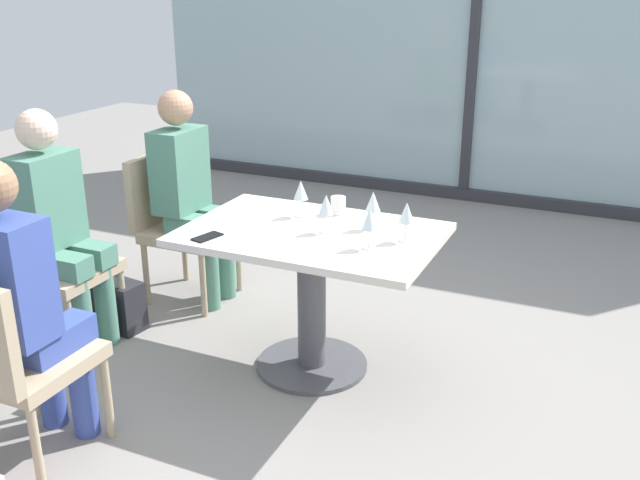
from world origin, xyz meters
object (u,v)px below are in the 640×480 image
(dining_table_main, at_px, (311,270))
(wine_glass_2, at_px, (326,206))
(person_far_left, at_px, (190,188))
(wine_glass_4, at_px, (407,214))
(wine_glass_0, at_px, (373,202))
(coffee_cup, at_px, (338,205))
(chair_front_left, at_px, (6,356))
(chair_far_left, at_px, (176,218))
(chair_side_end, at_px, (47,255))
(handbag_0, at_px, (4,353))
(person_side_end, at_px, (58,221))
(wine_glass_3, at_px, (370,220))
(cell_phone_on_table, at_px, (207,237))
(handbag_2, at_px, (118,305))
(person_front_left, at_px, (20,297))
(wine_glass_1, at_px, (301,191))

(dining_table_main, height_order, wine_glass_2, wine_glass_2)
(person_far_left, bearing_deg, wine_glass_4, -16.09)
(wine_glass_0, bearing_deg, coffee_cup, 148.98)
(chair_front_left, relative_size, chair_far_left, 1.00)
(chair_side_end, xyz_separation_m, handbag_0, (0.06, -0.41, -0.36))
(dining_table_main, bearing_deg, person_side_end, -166.25)
(wine_glass_2, height_order, wine_glass_3, same)
(wine_glass_2, bearing_deg, wine_glass_3, -23.85)
(chair_far_left, height_order, cell_phone_on_table, chair_far_left)
(coffee_cup, relative_size, handbag_2, 0.30)
(chair_far_left, bearing_deg, chair_side_end, -109.14)
(person_front_left, distance_m, person_far_left, 1.56)
(chair_far_left, distance_m, wine_glass_2, 1.32)
(wine_glass_2, distance_m, handbag_0, 1.73)
(chair_far_left, bearing_deg, wine_glass_2, -21.15)
(handbag_2, bearing_deg, wine_glass_1, 20.44)
(coffee_cup, bearing_deg, wine_glass_1, -144.51)
(wine_glass_2, distance_m, wine_glass_4, 0.38)
(cell_phone_on_table, bearing_deg, person_far_left, 143.82)
(chair_far_left, xyz_separation_m, wine_glass_3, (1.44, -0.57, 0.37))
(person_far_left, xyz_separation_m, wine_glass_0, (1.25, -0.32, 0.16))
(person_far_left, distance_m, wine_glass_2, 1.17)
(wine_glass_3, relative_size, handbag_0, 0.62)
(wine_glass_0, height_order, cell_phone_on_table, wine_glass_0)
(chair_far_left, relative_size, wine_glass_1, 4.70)
(person_side_end, distance_m, wine_glass_1, 1.24)
(wine_glass_3, relative_size, coffee_cup, 2.06)
(chair_far_left, xyz_separation_m, handbag_0, (-0.21, -1.18, -0.36))
(dining_table_main, distance_m, cell_phone_on_table, 0.53)
(chair_far_left, bearing_deg, person_far_left, -0.00)
(wine_glass_4, xyz_separation_m, handbag_0, (-1.77, -0.77, -0.72))
(person_front_left, bearing_deg, wine_glass_0, 50.80)
(chair_front_left, distance_m, chair_far_left, 1.69)
(chair_far_left, xyz_separation_m, wine_glass_0, (1.36, -0.32, 0.37))
(wine_glass_0, bearing_deg, chair_front_left, -126.81)
(chair_far_left, bearing_deg, chair_front_left, -77.42)
(wine_glass_2, relative_size, handbag_0, 0.62)
(wine_glass_3, bearing_deg, wine_glass_4, 52.06)
(person_side_end, xyz_separation_m, wine_glass_4, (1.72, 0.36, 0.16))
(person_side_end, xyz_separation_m, wine_glass_1, (1.13, 0.49, 0.16))
(chair_far_left, height_order, person_side_end, person_side_end)
(person_front_left, height_order, wine_glass_0, person_front_left)
(person_side_end, height_order, cell_phone_on_table, person_side_end)
(wine_glass_2, relative_size, wine_glass_3, 1.00)
(chair_far_left, height_order, handbag_0, chair_far_left)
(wine_glass_1, xyz_separation_m, handbag_0, (-1.18, -0.89, -0.72))
(dining_table_main, bearing_deg, wine_glass_3, -17.70)
(chair_side_end, xyz_separation_m, person_far_left, (0.38, 0.77, 0.20))
(coffee_cup, bearing_deg, wine_glass_0, -31.02)
(chair_front_left, relative_size, cell_phone_on_table, 6.04)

